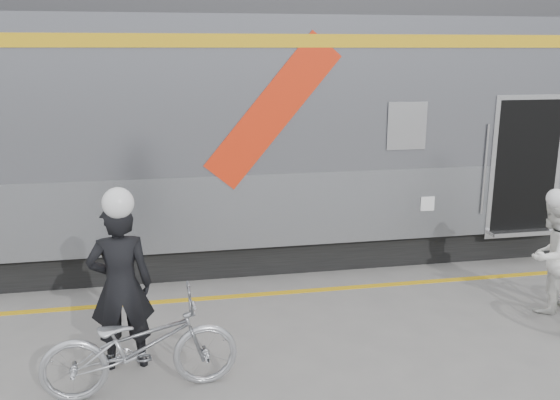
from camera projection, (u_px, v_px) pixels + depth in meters
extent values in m
plane|color=slate|center=(336.00, 370.00, 6.34)|extent=(90.00, 90.00, 0.00)
cube|color=black|center=(357.00, 228.00, 10.56)|extent=(24.00, 2.70, 0.50)
cube|color=#9EA0A5|center=(359.00, 184.00, 10.36)|extent=(24.00, 3.00, 1.10)
cube|color=slate|center=(362.00, 88.00, 9.96)|extent=(24.00, 3.00, 2.20)
cube|color=#38383A|center=(365.00, 10.00, 9.65)|extent=(24.00, 2.64, 0.30)
cube|color=gold|center=(398.00, 41.00, 8.33)|extent=(24.00, 0.02, 0.18)
cube|color=red|center=(272.00, 111.00, 8.24)|extent=(1.96, 0.01, 2.19)
cube|color=black|center=(407.00, 126.00, 8.67)|extent=(0.55, 0.02, 0.65)
cube|color=black|center=(518.00, 165.00, 9.40)|extent=(1.05, 0.45, 2.10)
cube|color=silver|center=(526.00, 168.00, 9.20)|extent=(1.20, 0.02, 2.25)
cylinder|color=silver|center=(485.00, 170.00, 9.05)|extent=(0.04, 0.04, 1.40)
cube|color=silver|center=(521.00, 232.00, 9.42)|extent=(1.05, 0.25, 0.06)
cube|color=silver|center=(427.00, 204.00, 9.03)|extent=(0.22, 0.01, 0.22)
cube|color=gold|center=(294.00, 292.00, 8.39)|extent=(24.00, 0.12, 0.01)
imported|color=black|center=(121.00, 286.00, 6.23)|extent=(0.70, 0.49, 1.83)
imported|color=#AAACB2|center=(140.00, 345.00, 5.84)|extent=(1.96, 0.81, 1.01)
imported|color=white|center=(551.00, 256.00, 7.65)|extent=(0.90, 0.82, 1.50)
sphere|color=white|center=(114.00, 187.00, 5.96)|extent=(0.32, 0.32, 0.32)
sphere|color=white|center=(559.00, 190.00, 7.43)|extent=(0.24, 0.24, 0.24)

